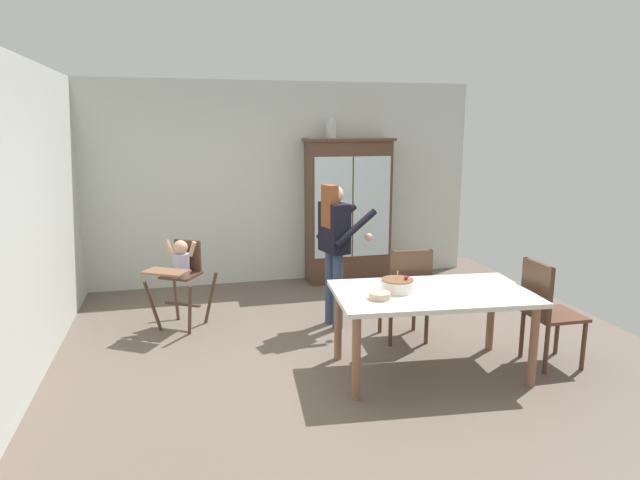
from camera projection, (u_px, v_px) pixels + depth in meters
The scene contains 12 objects.
ground_plane at pixel (336, 351), 5.32m from camera, with size 6.24×6.24×0.00m, color #66564C.
wall_back at pixel (284, 183), 7.53m from camera, with size 5.32×0.06×2.70m, color silver.
wall_left at pixel (20, 225), 4.40m from camera, with size 0.06×5.32×2.70m, color silver.
china_cabinet at pixel (348, 210), 7.56m from camera, with size 1.18×0.48×1.96m.
ceramic_vase at pixel (331, 129), 7.28m from camera, with size 0.13×0.13×0.27m.
high_chair_with_toddler at pixel (181, 268), 5.84m from camera, with size 0.79×0.84×0.95m.
adult_person at pixel (335, 238), 5.80m from camera, with size 0.58×0.57×1.53m.
dining_table at pixel (432, 301), 4.75m from camera, with size 1.76×1.12×0.74m.
birthday_cake at pixel (397, 285), 4.71m from camera, with size 0.28×0.28×0.19m.
serving_bowl at pixel (380, 296), 4.52m from camera, with size 0.18×0.18×0.06m, color #C6AD93.
dining_chair_far_side at pixel (407, 288), 5.44m from camera, with size 0.47×0.47×0.96m.
dining_chair_right_end at pixel (545, 306), 4.92m from camera, with size 0.45×0.45×0.96m.
Camera 1 is at (-1.38, -4.79, 2.14)m, focal length 31.05 mm.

